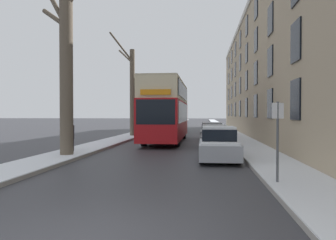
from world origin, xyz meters
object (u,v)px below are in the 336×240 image
bare_tree_left_0 (66,67)px  oncoming_van (172,121)px  pedestrian_left_sidewalk (71,136)px  parked_car_1 (215,137)px  parked_car_2 (212,132)px  parked_car_0 (219,145)px  street_sign_post (278,138)px  double_decker_bus (167,108)px  bare_tree_left_1 (132,89)px

bare_tree_left_0 → oncoming_van: size_ratio=1.89×
oncoming_van → pedestrian_left_sidewalk: oncoming_van is taller
parked_car_1 → parked_car_2: parked_car_1 is taller
parked_car_2 → parked_car_0: bearing=-90.0°
parked_car_2 → oncoming_van: bearing=113.2°
parked_car_1 → street_sign_post: street_sign_post is taller
bare_tree_left_0 → double_decker_bus: size_ratio=0.81×
parked_car_1 → street_sign_post: bearing=-82.7°
bare_tree_left_1 → parked_car_2: (7.12, -2.36, -3.64)m
double_decker_bus → parked_car_1: bearing=-49.2°
bare_tree_left_1 → oncoming_van: 8.60m
parked_car_0 → street_sign_post: street_sign_post is taller
parked_car_1 → oncoming_van: (-4.24, 16.19, 0.64)m
double_decker_bus → street_sign_post: size_ratio=4.73×
parked_car_2 → oncoming_van: (-4.24, 9.89, 0.65)m
street_sign_post → oncoming_van: bearing=101.7°
bare_tree_left_1 → parked_car_0: bearing=-63.3°
parked_car_1 → parked_car_0: bearing=-90.0°
parked_car_2 → street_sign_post: size_ratio=1.91×
oncoming_van → street_sign_post: street_sign_post is taller
bare_tree_left_0 → pedestrian_left_sidewalk: (-0.39, 1.41, -3.36)m
oncoming_van → parked_car_2: bearing=-66.8°
pedestrian_left_sidewalk → street_sign_post: size_ratio=0.71×
parked_car_0 → pedestrian_left_sidewalk: 7.62m
parked_car_2 → oncoming_van: size_ratio=0.95×
bare_tree_left_1 → bare_tree_left_0: bearing=-89.9°
pedestrian_left_sidewalk → double_decker_bus: bearing=-119.6°
double_decker_bus → street_sign_post: (4.80, -14.81, -1.12)m
parked_car_2 → street_sign_post: street_sign_post is taller
double_decker_bus → parked_car_2: size_ratio=2.48×
bare_tree_left_0 → pedestrian_left_sidewalk: bearing=105.5°
bare_tree_left_0 → double_decker_bus: bare_tree_left_0 is taller
bare_tree_left_0 → parked_car_1: bare_tree_left_0 is taller
double_decker_bus → parked_car_2: double_decker_bus is taller
bare_tree_left_0 → bare_tree_left_1: bearing=90.1°
bare_tree_left_0 → parked_car_1: 9.66m
parked_car_0 → parked_car_1: 5.49m
bare_tree_left_1 → parked_car_0: size_ratio=2.21×
pedestrian_left_sidewalk → street_sign_post: bearing=139.8°
parked_car_2 → pedestrian_left_sidewalk: 12.77m
parked_car_0 → parked_car_1: bearing=90.0°
parked_car_0 → pedestrian_left_sidewalk: bearing=169.1°
parked_car_2 → bare_tree_left_1: bearing=161.7°
parked_car_1 → oncoming_van: 16.75m
parked_car_2 → double_decker_bus: bearing=-145.4°
bare_tree_left_1 → parked_car_0: bare_tree_left_1 is taller
street_sign_post → double_decker_bus: bearing=107.9°
double_decker_bus → parked_car_1: (3.41, -3.95, -1.86)m
double_decker_bus → oncoming_van: 12.34m
bare_tree_left_1 → street_sign_post: bare_tree_left_1 is taller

